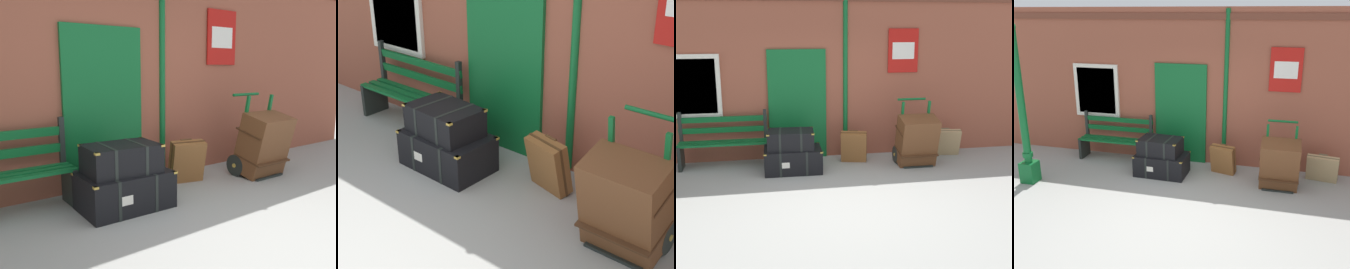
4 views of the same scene
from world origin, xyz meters
TOP-DOWN VIEW (x-y plane):
  - ground_plane at (0.00, 0.00)m, footprint 60.00×60.00m
  - brick_facade at (-0.02, 2.60)m, footprint 10.40×0.35m
  - lamp_post at (-3.00, 0.62)m, footprint 0.28×0.28m
  - platform_bench at (-1.90, 2.16)m, footprint 1.60×0.43m
  - steamer_trunk_base at (-0.68, 1.62)m, footprint 1.02×0.67m
  - steamer_trunk_middle at (-0.71, 1.63)m, footprint 0.85×0.60m
  - porters_trolley at (1.58, 1.70)m, footprint 0.71×0.56m
  - large_brown_trunk at (1.58, 1.52)m, footprint 0.70×0.63m
  - suitcase_cream at (0.49, 1.95)m, footprint 0.54×0.41m
  - suitcase_umber at (2.37, 2.05)m, footprint 0.60×0.36m

SIDE VIEW (x-z plane):
  - ground_plane at x=0.00m, z-range 0.00..0.00m
  - steamer_trunk_base at x=-0.68m, z-range 0.00..0.42m
  - suitcase_umber at x=2.37m, z-range -0.01..0.55m
  - porters_trolley at x=1.58m, z-range -0.33..0.88m
  - suitcase_cream at x=0.49m, z-range -0.01..0.61m
  - platform_bench at x=-1.90m, z-range -0.06..0.95m
  - large_brown_trunk at x=1.58m, z-range 0.00..0.96m
  - steamer_trunk_middle at x=-0.71m, z-range 0.42..0.74m
  - lamp_post at x=-3.00m, z-range -0.36..2.59m
  - brick_facade at x=-0.02m, z-range 0.00..3.20m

